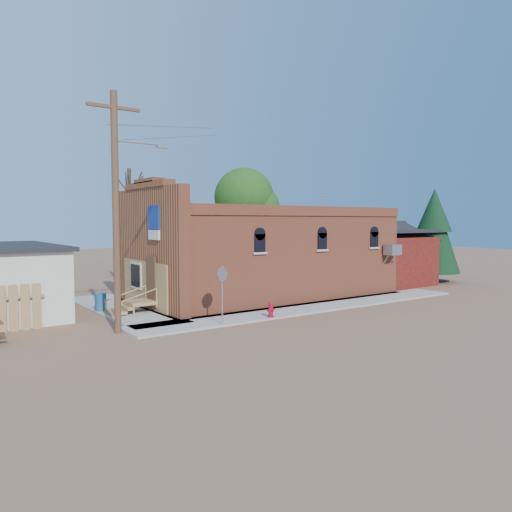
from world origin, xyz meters
TOP-DOWN VIEW (x-y plane):
  - ground at (0.00, 0.00)m, footprint 120.00×120.00m
  - sidewalk_south at (1.50, 0.90)m, footprint 19.00×2.20m
  - sidewalk_west at (-6.30, 6.00)m, footprint 2.60×10.00m
  - brick_bar at (1.64, 5.49)m, footprint 16.40×7.97m
  - red_shed at (11.50, 5.50)m, footprint 5.40×6.40m
  - utility_pole at (-8.14, 1.20)m, footprint 3.12×0.26m
  - tree_bare_near at (-3.00, 13.00)m, footprint 2.80×2.80m
  - tree_leafy at (6.00, 13.50)m, footprint 4.40×4.40m
  - evergreen_tree at (15.50, 4.00)m, footprint 3.60×3.60m
  - fire_hydrant at (-1.85, -0.00)m, footprint 0.38×0.36m
  - stop_sign at (-4.31, 0.00)m, footprint 0.61×0.28m
  - trash_barrel at (-7.30, 5.88)m, footprint 0.69×0.69m

SIDE VIEW (x-z plane):
  - ground at x=0.00m, z-range 0.00..0.00m
  - sidewalk_south at x=1.50m, z-range 0.00..0.08m
  - sidewalk_west at x=-6.30m, z-range 0.00..0.08m
  - fire_hydrant at x=-1.85m, z-range 0.08..0.74m
  - trash_barrel at x=-7.30m, z-range 0.08..0.88m
  - stop_sign at x=-4.31m, z-range 0.71..3.06m
  - red_shed at x=11.50m, z-range 0.12..4.42m
  - brick_bar at x=1.64m, z-range -0.81..5.49m
  - evergreen_tree at x=15.50m, z-range 0.46..6.96m
  - utility_pole at x=-8.14m, z-range 0.27..9.27m
  - tree_leafy at x=6.00m, z-range 1.86..10.01m
  - tree_bare_near at x=-3.00m, z-range 2.14..9.79m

